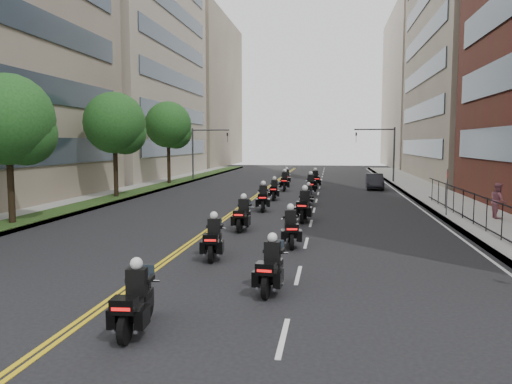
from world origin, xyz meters
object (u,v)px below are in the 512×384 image
motorcycle_4 (243,216)px  pedestrian_b (498,201)px  motorcycle_8 (274,191)px  motorcycle_5 (304,207)px  motorcycle_11 (315,180)px  parked_sedan (375,181)px  motorcycle_12 (287,178)px  motorcycle_0 (135,303)px  motorcycle_7 (308,196)px  motorcycle_1 (271,269)px  motorcycle_2 (214,240)px  motorcycle_3 (291,230)px  motorcycle_6 (263,199)px  motorcycle_9 (311,186)px  motorcycle_10 (285,182)px

motorcycle_4 → pedestrian_b: pedestrian_b is taller
motorcycle_8 → pedestrian_b: size_ratio=1.22×
motorcycle_5 → motorcycle_11: size_ratio=1.03×
motorcycle_11 → parked_sedan: size_ratio=0.60×
motorcycle_12 → motorcycle_11: bearing=-49.6°
motorcycle_0 → motorcycle_7: motorcycle_0 is taller
motorcycle_1 → motorcycle_5: size_ratio=0.86×
motorcycle_2 → motorcycle_3: 3.54m
pedestrian_b → motorcycle_2: bearing=131.0°
motorcycle_6 → motorcycle_2: bearing=-95.6°
motorcycle_1 → motorcycle_3: motorcycle_3 is taller
motorcycle_12 → motorcycle_0: bearing=-94.0°
motorcycle_4 → parked_sedan: bearing=73.1°
motorcycle_3 → motorcycle_12: size_ratio=0.97×
motorcycle_3 → motorcycle_7: motorcycle_3 is taller
motorcycle_1 → motorcycle_3: bearing=94.7°
motorcycle_7 → motorcycle_12: motorcycle_12 is taller
motorcycle_4 → motorcycle_6: (0.04, 6.75, 0.03)m
motorcycle_0 → motorcycle_1: motorcycle_1 is taller
motorcycle_0 → motorcycle_3: motorcycle_3 is taller
motorcycle_1 → motorcycle_9: motorcycle_9 is taller
motorcycle_5 → motorcycle_8: (-2.64, 9.49, -0.08)m
motorcycle_0 → motorcycle_8: 25.27m
motorcycle_12 → motorcycle_7: bearing=-83.9°
motorcycle_10 → motorcycle_11: size_ratio=1.02×
motorcycle_4 → motorcycle_12: motorcycle_12 is taller
motorcycle_8 → motorcycle_1: bearing=-86.2°
motorcycle_0 → motorcycle_5: (2.81, 15.78, 0.10)m
motorcycle_3 → motorcycle_8: motorcycle_3 is taller
motorcycle_0 → pedestrian_b: (12.76, 17.36, 0.44)m
motorcycle_7 → motorcycle_4: bearing=-104.4°
motorcycle_6 → motorcycle_10: size_ratio=0.97×
motorcycle_2 → motorcycle_4: (0.04, 5.74, 0.02)m
motorcycle_3 → motorcycle_7: (0.14, 12.89, -0.06)m
motorcycle_3 → motorcycle_8: (-2.42, 15.82, -0.00)m
motorcycle_3 → motorcycle_9: size_ratio=0.90×
motorcycle_2 → motorcycle_12: size_ratio=0.96×
motorcycle_6 → motorcycle_12: bearing=85.4°
motorcycle_2 → motorcycle_9: (2.54, 21.72, 0.08)m
motorcycle_1 → motorcycle_6: 16.29m
motorcycle_3 → motorcycle_6: (-2.43, 9.99, 0.05)m
motorcycle_5 → motorcycle_10: motorcycle_5 is taller
motorcycle_2 → motorcycle_8: bearing=83.7°
motorcycle_3 → motorcycle_9: motorcycle_9 is taller
motorcycle_8 → motorcycle_2: bearing=-92.7°
motorcycle_3 → motorcycle_10: 22.79m
parked_sedan → motorcycle_3: bearing=-100.3°
parked_sedan → motorcycle_9: bearing=-129.7°
pedestrian_b → motorcycle_0: bearing=145.3°
motorcycle_7 → motorcycle_9: size_ratio=0.81×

